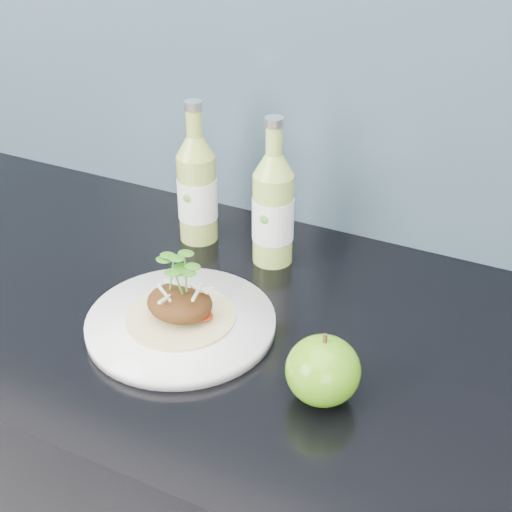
# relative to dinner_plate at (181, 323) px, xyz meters

# --- Properties ---
(subway_backsplash) EXTENTS (4.00, 0.02, 0.70)m
(subway_backsplash) POSITION_rel_dinner_plate_xyz_m (0.02, 0.35, 0.34)
(subway_backsplash) COLOR #698EA5
(subway_backsplash) RESTS_ON kitchen_counter
(dinner_plate) EXTENTS (0.32, 0.32, 0.02)m
(dinner_plate) POSITION_rel_dinner_plate_xyz_m (0.00, 0.00, 0.00)
(dinner_plate) COLOR white
(dinner_plate) RESTS_ON kitchen_counter
(pork_taco) EXTENTS (0.14, 0.14, 0.10)m
(pork_taco) POSITION_rel_dinner_plate_xyz_m (-0.00, 0.00, 0.04)
(pork_taco) COLOR tan
(pork_taco) RESTS_ON dinner_plate
(green_apple) EXTENTS (0.11, 0.11, 0.09)m
(green_apple) POSITION_rel_dinner_plate_xyz_m (0.22, -0.04, 0.03)
(green_apple) COLOR #51850E
(green_apple) RESTS_ON kitchen_counter
(cider_bottle_left) EXTENTS (0.07, 0.07, 0.23)m
(cider_bottle_left) POSITION_rel_dinner_plate_xyz_m (-0.10, 0.22, 0.08)
(cider_bottle_left) COLOR #9EB34A
(cider_bottle_left) RESTS_ON kitchen_counter
(cider_bottle_right) EXTENTS (0.06, 0.06, 0.23)m
(cider_bottle_right) POSITION_rel_dinner_plate_xyz_m (0.03, 0.21, 0.08)
(cider_bottle_right) COLOR #A7C652
(cider_bottle_right) RESTS_ON kitchen_counter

